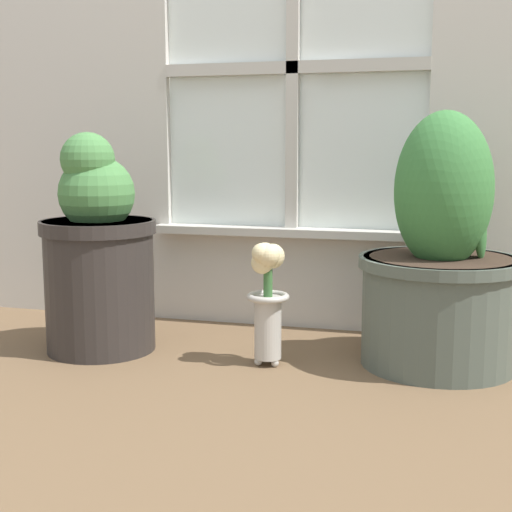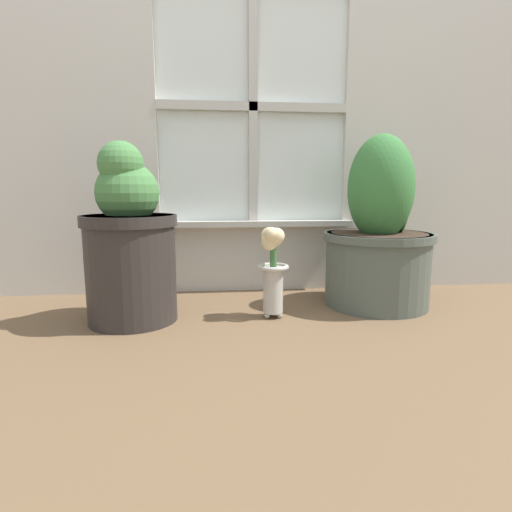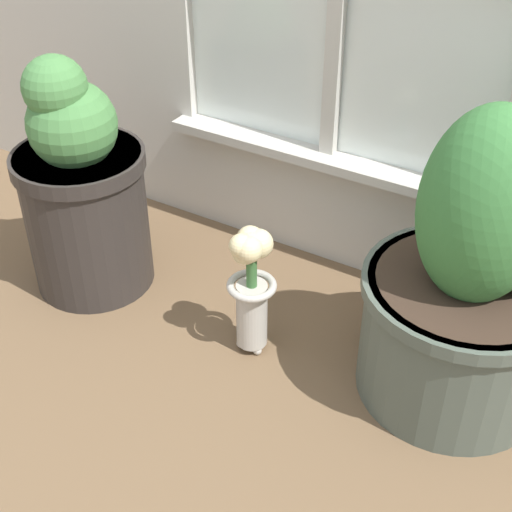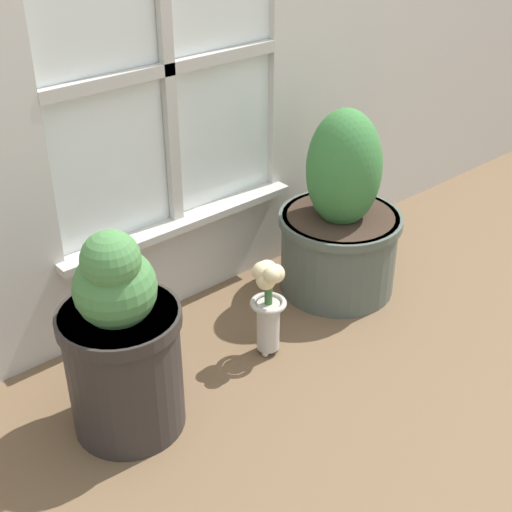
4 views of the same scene
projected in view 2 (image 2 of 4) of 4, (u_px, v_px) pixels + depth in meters
ground_plane at (271, 332)px, 1.24m from camera, size 10.00×10.00×0.00m
potted_plant_left at (130, 244)px, 1.31m from camera, size 0.31×0.31×0.59m
potted_plant_right at (378, 240)px, 1.50m from camera, size 0.41×0.41×0.64m
flower_vase at (273, 260)px, 1.35m from camera, size 0.11×0.11×0.32m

